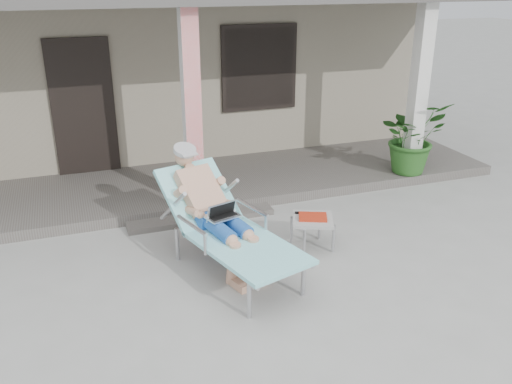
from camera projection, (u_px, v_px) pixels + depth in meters
name	position (u px, v px, depth m)	size (l,w,h in m)	color
ground	(244.00, 290.00, 5.76)	(60.00, 60.00, 0.00)	#9E9E99
house	(141.00, 52.00, 10.81)	(10.40, 5.40, 3.30)	gray
porch_deck	(183.00, 186.00, 8.35)	(10.00, 2.00, 0.15)	#605B56
porch_overhang	(174.00, 0.00, 7.29)	(10.00, 2.30, 2.85)	silver
porch_step	(202.00, 218.00, 7.36)	(2.00, 0.30, 0.07)	#605B56
lounger	(219.00, 197.00, 5.94)	(1.34, 2.18, 1.37)	#B7B7BC
side_table	(313.00, 221.00, 6.51)	(0.63, 0.63, 0.43)	#A1A19C
potted_palm	(412.00, 137.00, 8.55)	(1.03, 0.90, 1.15)	#26591E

